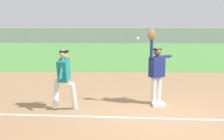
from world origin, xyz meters
TOP-DOWN VIEW (x-y plane):
  - ground_plane at (0.00, 0.00)m, footprint 73.76×73.76m
  - outfield_grass at (0.00, 15.10)m, footprint 46.21×17.50m
  - chalk_foul_line at (-3.82, 0.13)m, footprint 11.99×0.74m
  - first_base at (0.18, 1.03)m, footprint 0.39×0.39m
  - fielder at (0.11, 1.19)m, footprint 0.82×0.55m
  - runner at (-2.58, 0.64)m, footprint 0.73×0.85m
  - baseball at (-0.45, 1.30)m, footprint 0.07×0.07m
  - outfield_fence at (-0.00, 23.85)m, footprint 46.29×0.08m
  - parked_car_green at (-11.54, 26.43)m, footprint 4.48×2.28m
  - parked_car_white at (-6.22, 26.90)m, footprint 4.52×2.36m
  - parked_car_silver at (-1.07, 27.29)m, footprint 4.49×2.30m
  - parked_car_black at (4.17, 26.80)m, footprint 4.56×2.44m
  - parked_car_blue at (9.76, 26.93)m, footprint 4.41×2.13m

SIDE VIEW (x-z plane):
  - ground_plane at x=0.00m, z-range 0.00..0.00m
  - chalk_foul_line at x=-3.82m, z-range 0.00..0.01m
  - outfield_grass at x=0.00m, z-range 0.00..0.01m
  - first_base at x=0.18m, z-range 0.00..0.08m
  - parked_car_green at x=-11.54m, z-range 0.05..1.30m
  - parked_car_white at x=-6.22m, z-range 0.05..1.30m
  - parked_car_silver at x=-1.07m, z-range 0.05..1.30m
  - parked_car_black at x=4.17m, z-range 0.05..1.30m
  - parked_car_blue at x=9.76m, z-range 0.05..1.30m
  - outfield_fence at x=0.00m, z-range 0.00..1.73m
  - runner at x=-2.58m, z-range 0.14..1.86m
  - fielder at x=0.11m, z-range -0.02..2.26m
  - baseball at x=-0.45m, z-range 1.97..2.04m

